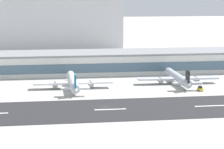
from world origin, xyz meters
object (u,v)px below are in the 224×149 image
(airliner_blue_tail_gate_0, at_px, (73,82))
(airliner_black_tail_gate_1, at_px, (178,78))
(terminal_building, at_px, (112,62))
(service_baggage_tug_0, at_px, (200,89))
(distant_hotel_block, at_px, (58,23))

(airliner_blue_tail_gate_0, bearing_deg, airliner_black_tail_gate_1, -84.32)
(terminal_building, relative_size, service_baggage_tug_0, 55.16)
(distant_hotel_block, relative_size, airliner_black_tail_gate_1, 2.23)
(airliner_black_tail_gate_1, bearing_deg, airliner_blue_tail_gate_0, 96.61)
(airliner_blue_tail_gate_0, height_order, airliner_black_tail_gate_1, airliner_blue_tail_gate_0)
(distant_hotel_block, xyz_separation_m, service_baggage_tug_0, (54.96, -176.20, -19.35))
(distant_hotel_block, distance_m, airliner_black_tail_gate_1, 166.90)
(airliner_blue_tail_gate_0, relative_size, airliner_black_tail_gate_1, 1.02)
(distant_hotel_block, bearing_deg, airliner_black_tail_gate_1, -72.42)
(terminal_building, bearing_deg, airliner_blue_tail_gate_0, -118.58)
(distant_hotel_block, bearing_deg, airliner_blue_tail_gate_0, -90.20)
(terminal_building, height_order, service_baggage_tug_0, terminal_building)
(terminal_building, xyz_separation_m, airliner_blue_tail_gate_0, (-24.44, -44.85, -2.72))
(distant_hotel_block, xyz_separation_m, airliner_black_tail_gate_1, (50.14, -158.22, -17.52))
(airliner_blue_tail_gate_0, distance_m, service_baggage_tug_0, 57.18)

